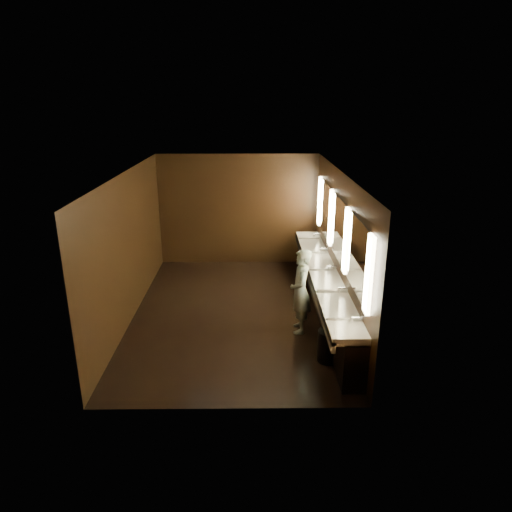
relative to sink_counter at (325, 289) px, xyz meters
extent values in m
plane|color=black|center=(-1.79, 0.00, -0.50)|extent=(6.00, 6.00, 0.00)
cube|color=#2D2D2B|center=(-1.79, 0.00, 2.30)|extent=(4.00, 6.00, 0.02)
cube|color=black|center=(-1.79, 3.00, 0.90)|extent=(4.00, 0.02, 2.80)
cube|color=black|center=(-1.79, -3.00, 0.90)|extent=(4.00, 0.02, 2.80)
cube|color=black|center=(-3.79, 0.00, 0.90)|extent=(0.02, 6.00, 2.80)
cube|color=black|center=(0.21, 0.00, 0.90)|extent=(0.02, 6.00, 2.80)
cube|color=black|center=(0.03, 0.00, -0.09)|extent=(0.36, 5.40, 0.81)
cube|color=silver|center=(-0.07, 0.00, 0.35)|extent=(0.55, 5.40, 0.12)
cube|color=silver|center=(-0.31, 0.00, 0.27)|extent=(0.06, 5.40, 0.18)
cylinder|color=silver|center=(0.12, -2.20, 0.49)|extent=(0.18, 0.04, 0.04)
cylinder|color=silver|center=(0.12, -1.10, 0.49)|extent=(0.18, 0.04, 0.04)
cylinder|color=silver|center=(0.12, 0.00, 0.49)|extent=(0.18, 0.04, 0.04)
cylinder|color=silver|center=(0.12, 1.10, 0.49)|extent=(0.18, 0.04, 0.04)
cylinder|color=silver|center=(0.12, 2.20, 0.49)|extent=(0.18, 0.04, 0.04)
cube|color=#FEEDB6|center=(0.18, -2.40, 1.25)|extent=(0.06, 0.22, 1.15)
cube|color=white|center=(0.19, -1.60, 1.25)|extent=(0.03, 1.32, 1.15)
cube|color=#FEEDB6|center=(0.18, -0.80, 1.25)|extent=(0.06, 0.23, 1.15)
cube|color=white|center=(0.19, 0.00, 1.25)|extent=(0.03, 1.32, 1.15)
cube|color=#FEEDB6|center=(0.18, 0.80, 1.25)|extent=(0.06, 0.23, 1.15)
cube|color=white|center=(0.19, 1.60, 1.25)|extent=(0.03, 1.32, 1.15)
cube|color=#FEEDB6|center=(0.18, 2.40, 1.25)|extent=(0.06, 0.22, 1.15)
imported|color=#97C9E2|center=(-0.57, -0.74, 0.29)|extent=(0.39, 0.58, 1.57)
cylinder|color=black|center=(-0.22, -1.78, -0.23)|extent=(0.41, 0.41, 0.54)
camera|label=1|loc=(-1.46, -8.29, 3.59)|focal=32.00mm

